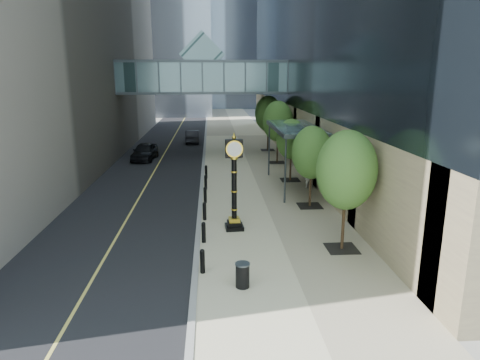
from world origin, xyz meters
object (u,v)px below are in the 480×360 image
trash_bin (243,276)px  car_far (192,137)px  street_clock (234,190)px  car_near (145,151)px  pedestrian (309,175)px

trash_bin → car_far: bearing=95.4°
street_clock → trash_bin: street_clock is taller
street_clock → car_near: street_clock is taller
trash_bin → car_near: (-7.28, 25.15, 0.30)m
trash_bin → pedestrian: size_ratio=0.50×
trash_bin → car_near: 26.19m
car_near → car_far: 10.67m
pedestrian → car_far: pedestrian is taller
trash_bin → pedestrian: (5.69, 14.03, 0.46)m
pedestrian → car_near: pedestrian is taller
street_clock → trash_bin: size_ratio=5.38×
car_near → car_far: car_near is taller
car_near → car_far: bearing=73.3°
car_far → street_clock: bearing=93.3°
pedestrian → street_clock: bearing=44.8°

